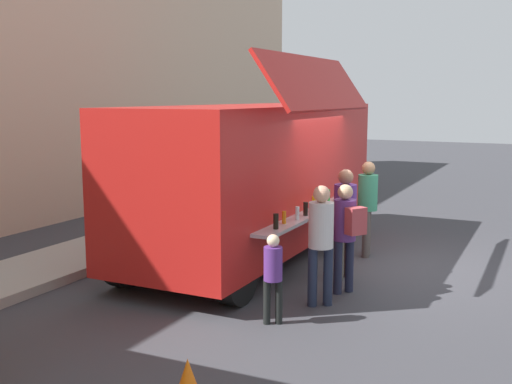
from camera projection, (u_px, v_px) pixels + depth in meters
ground_plane at (386, 266)px, 10.53m from camera, size 60.00×60.00×0.00m
food_truck_main at (257, 174)px, 11.03m from camera, size 6.52×2.84×3.50m
trash_bin at (249, 189)px, 15.98m from camera, size 0.60×0.60×0.94m
customer_front_ordering at (344, 214)px, 9.69m from camera, size 0.56×0.38×1.74m
customer_mid_with_backpack at (346, 227)px, 8.92m from camera, size 0.46×0.52×1.61m
customer_rear_waiting at (321, 235)px, 8.38m from camera, size 0.34×0.34×1.68m
customer_extra_browsing at (368, 200)px, 11.03m from camera, size 0.36×0.35×1.72m
child_near_queue at (273, 271)px, 7.75m from camera, size 0.24×0.24×1.16m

